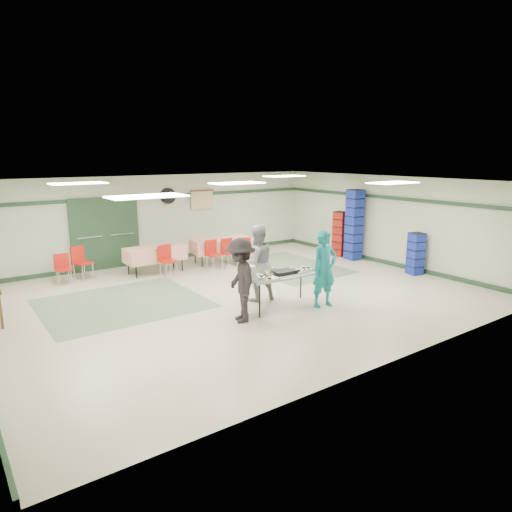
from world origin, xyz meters
TOP-DOWN VIEW (x-y plane):
  - floor at (0.00, 0.00)m, footprint 11.00×11.00m
  - ceiling at (0.00, 0.00)m, footprint 11.00×11.00m
  - wall_back at (0.00, 4.50)m, footprint 11.00×0.00m
  - wall_front at (0.00, -4.50)m, footprint 11.00×0.00m
  - wall_right at (5.50, 0.00)m, footprint 0.00×9.00m
  - trim_back at (0.00, 4.47)m, footprint 11.00×0.06m
  - baseboard_back at (0.00, 4.47)m, footprint 11.00×0.06m
  - trim_right at (5.47, 0.00)m, footprint 0.06×9.00m
  - baseboard_right at (5.47, 0.00)m, footprint 0.06×9.00m
  - green_patch_a at (-2.50, 1.00)m, footprint 3.50×3.00m
  - green_patch_b at (2.80, 1.50)m, footprint 2.50×3.50m
  - double_door_left at (-2.20, 4.44)m, footprint 0.90×0.06m
  - double_door_right at (-1.25, 4.44)m, footprint 0.90×0.06m
  - door_frame at (-1.73, 4.42)m, footprint 2.00×0.03m
  - wall_fan at (0.30, 4.44)m, footprint 0.50×0.10m
  - scroll_banner at (1.50, 4.44)m, footprint 0.80×0.02m
  - serving_table at (0.30, -1.30)m, footprint 1.83×0.80m
  - sheet_tray_right at (0.85, -1.34)m, footprint 0.61×0.47m
  - sheet_tray_mid at (0.18, -1.14)m, footprint 0.58×0.45m
  - sheet_tray_left at (-0.31, -1.41)m, footprint 0.63×0.49m
  - baking_pan at (0.35, -1.31)m, footprint 0.53×0.34m
  - foam_box_stack at (-0.59, -1.31)m, footprint 0.23×0.21m
  - volunteer_teal at (1.11, -1.79)m, footprint 0.66×0.47m
  - volunteer_grey at (0.15, -0.57)m, footprint 0.93×0.77m
  - volunteer_dark at (-0.92, -1.50)m, footprint 0.97×1.25m
  - dining_table_a at (1.44, 3.15)m, footprint 1.93×1.06m
  - dining_table_b at (-0.76, 3.15)m, footprint 1.70×0.79m
  - chair_a at (1.34, 2.59)m, footprint 0.41×0.41m
  - chair_b at (0.80, 2.59)m, footprint 0.43×0.43m
  - chair_c at (1.95, 2.58)m, footprint 0.50×0.50m
  - chair_d at (-0.67, 2.59)m, footprint 0.45×0.45m
  - chair_loose_a at (-2.69, 3.63)m, footprint 0.56×0.56m
  - chair_loose_b at (-3.20, 3.43)m, footprint 0.38×0.38m
  - crate_stack_blue_a at (5.15, 1.08)m, footprint 0.46×0.46m
  - crate_stack_red at (5.15, 1.68)m, footprint 0.45×0.45m
  - crate_stack_blue_b at (5.15, -1.26)m, footprint 0.44×0.44m

SIDE VIEW (x-z plane):
  - floor at x=0.00m, z-range 0.00..0.00m
  - green_patch_a at x=-2.50m, z-range 0.00..0.01m
  - green_patch_b at x=2.80m, z-range 0.00..0.01m
  - baseboard_back at x=0.00m, z-range 0.00..0.12m
  - baseboard_right at x=5.47m, z-range 0.00..0.12m
  - chair_loose_b at x=-3.20m, z-range 0.09..0.89m
  - chair_c at x=1.95m, z-range 0.09..0.90m
  - chair_a at x=1.34m, z-range 0.09..0.94m
  - chair_b at x=0.80m, z-range 0.10..0.96m
  - chair_d at x=-0.67m, z-range 0.10..0.98m
  - chair_loose_a at x=-2.69m, z-range 0.10..1.02m
  - dining_table_b at x=-0.76m, z-range 0.19..0.95m
  - dining_table_a at x=1.44m, z-range 0.19..0.95m
  - crate_stack_blue_b at x=5.15m, z-range 0.00..1.19m
  - serving_table at x=0.30m, z-range 0.33..1.09m
  - crate_stack_red at x=5.15m, z-range 0.00..1.49m
  - sheet_tray_right at x=0.85m, z-range 0.76..0.78m
  - sheet_tray_mid at x=0.18m, z-range 0.76..0.78m
  - sheet_tray_left at x=-0.31m, z-range 0.76..0.78m
  - baking_pan at x=0.35m, z-range 0.76..0.84m
  - volunteer_teal at x=1.11m, z-range 0.00..1.71m
  - volunteer_dark at x=-0.92m, z-range 0.00..1.71m
  - volunteer_grey at x=0.15m, z-range 0.00..1.77m
  - foam_box_stack at x=-0.59m, z-range 0.76..1.07m
  - double_door_left at x=-2.20m, z-range 0.00..2.10m
  - double_door_right at x=-1.25m, z-range 0.00..2.10m
  - door_frame at x=-1.73m, z-range -0.02..2.12m
  - crate_stack_blue_a at x=5.15m, z-range 0.00..2.25m
  - wall_back at x=0.00m, z-range -4.15..6.85m
  - wall_front at x=0.00m, z-range -4.15..6.85m
  - wall_right at x=5.50m, z-range -3.15..5.85m
  - scroll_banner at x=1.50m, z-range 1.55..2.15m
  - trim_back at x=0.00m, z-range 2.00..2.10m
  - trim_right at x=5.47m, z-range 2.00..2.10m
  - wall_fan at x=0.30m, z-range 1.80..2.30m
  - ceiling at x=0.00m, z-range 2.70..2.70m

